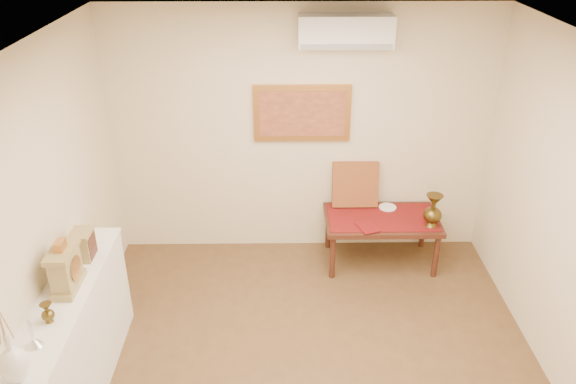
{
  "coord_description": "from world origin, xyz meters",
  "views": [
    {
      "loc": [
        -0.22,
        -3.25,
        3.56
      ],
      "look_at": [
        -0.16,
        1.15,
        1.25
      ],
      "focal_mm": 35.0,
      "sensor_mm": 36.0,
      "label": 1
    }
  ],
  "objects_px": {
    "low_table": "(381,223)",
    "wooden_chest": "(83,245)",
    "display_ledge": "(73,351)",
    "white_vase": "(1,322)",
    "brass_urn_tall": "(433,207)",
    "mantel_clock": "(66,268)"
  },
  "relations": [
    {
      "from": "display_ledge",
      "to": "low_table",
      "type": "distance_m",
      "value": 3.27
    },
    {
      "from": "mantel_clock",
      "to": "display_ledge",
      "type": "bearing_deg",
      "value": -96.49
    },
    {
      "from": "mantel_clock",
      "to": "brass_urn_tall",
      "type": "bearing_deg",
      "value": 26.25
    },
    {
      "from": "mantel_clock",
      "to": "wooden_chest",
      "type": "bearing_deg",
      "value": 90.47
    },
    {
      "from": "display_ledge",
      "to": "wooden_chest",
      "type": "height_order",
      "value": "wooden_chest"
    },
    {
      "from": "brass_urn_tall",
      "to": "display_ledge",
      "type": "xyz_separation_m",
      "value": [
        -3.15,
        -1.7,
        -0.28
      ]
    },
    {
      "from": "white_vase",
      "to": "brass_urn_tall",
      "type": "bearing_deg",
      "value": 38.03
    },
    {
      "from": "wooden_chest",
      "to": "low_table",
      "type": "bearing_deg",
      "value": 26.57
    },
    {
      "from": "white_vase",
      "to": "low_table",
      "type": "distance_m",
      "value": 3.87
    },
    {
      "from": "mantel_clock",
      "to": "white_vase",
      "type": "bearing_deg",
      "value": -90.44
    },
    {
      "from": "low_table",
      "to": "wooden_chest",
      "type": "bearing_deg",
      "value": -153.43
    },
    {
      "from": "mantel_clock",
      "to": "low_table",
      "type": "height_order",
      "value": "mantel_clock"
    },
    {
      "from": "brass_urn_tall",
      "to": "wooden_chest",
      "type": "bearing_deg",
      "value": -159.85
    },
    {
      "from": "display_ledge",
      "to": "wooden_chest",
      "type": "xyz_separation_m",
      "value": [
        0.01,
        0.55,
        0.61
      ]
    },
    {
      "from": "wooden_chest",
      "to": "brass_urn_tall",
      "type": "bearing_deg",
      "value": 20.15
    },
    {
      "from": "mantel_clock",
      "to": "low_table",
      "type": "bearing_deg",
      "value": 33.0
    },
    {
      "from": "brass_urn_tall",
      "to": "wooden_chest",
      "type": "height_order",
      "value": "wooden_chest"
    },
    {
      "from": "white_vase",
      "to": "wooden_chest",
      "type": "xyz_separation_m",
      "value": [
        0.0,
        1.31,
        -0.33
      ]
    },
    {
      "from": "white_vase",
      "to": "brass_urn_tall",
      "type": "relative_size",
      "value": 2.09
    },
    {
      "from": "brass_urn_tall",
      "to": "display_ledge",
      "type": "relative_size",
      "value": 0.21
    },
    {
      "from": "brass_urn_tall",
      "to": "white_vase",
      "type": "bearing_deg",
      "value": -141.97
    },
    {
      "from": "low_table",
      "to": "white_vase",
      "type": "bearing_deg",
      "value": -135.29
    }
  ]
}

